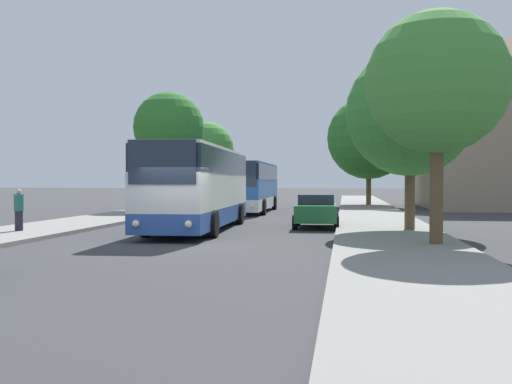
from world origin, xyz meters
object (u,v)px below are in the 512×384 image
object	(u,v)px
pedestrian_waiting_near	(19,210)
tree_right_mid	(437,83)
tree_left_far	(169,127)
tree_right_far	(369,138)
bus_front	(199,186)
tree_right_near	(410,113)
parked_car_right_near	(316,210)
tree_left_near	(206,149)
bus_middle	(250,186)

from	to	relation	value
pedestrian_waiting_near	tree_right_mid	xyz separation A→B (m)	(15.09, -2.58, 4.07)
tree_left_far	tree_right_far	bearing A→B (deg)	35.91
bus_front	tree_left_far	world-z (taller)	tree_left_far
tree_left_far	tree_right_near	xyz separation A→B (m)	(14.32, -14.92, -0.93)
tree_right_mid	tree_right_far	size ratio (longest dim) A/B	0.81
parked_car_right_near	tree_right_far	xyz separation A→B (m)	(3.15, 22.69, 4.76)
tree_left_near	tree_right_mid	world-z (taller)	tree_right_mid
tree_right_far	tree_right_near	bearing A→B (deg)	-88.56
pedestrian_waiting_near	tree_left_near	xyz separation A→B (m)	(0.92, 27.50, 3.76)
pedestrian_waiting_near	tree_right_near	xyz separation A→B (m)	(14.89, 2.94, 3.80)
tree_right_far	tree_left_far	bearing A→B (deg)	-144.09
bus_front	bus_middle	bearing A→B (deg)	88.45
bus_front	tree_right_near	xyz separation A→B (m)	(8.61, -0.25, 2.92)
tree_right_near	tree_right_mid	xyz separation A→B (m)	(0.20, -5.52, 0.27)
parked_car_right_near	tree_left_near	size ratio (longest dim) A/B	0.59
tree_left_far	tree_right_far	xyz separation A→B (m)	(13.69, 9.92, -0.15)
parked_car_right_near	bus_front	bearing A→B (deg)	20.17
pedestrian_waiting_near	tree_left_far	world-z (taller)	tree_left_far
tree_right_mid	tree_right_far	xyz separation A→B (m)	(-0.83, 30.36, 0.51)
tree_left_far	tree_right_near	world-z (taller)	tree_left_far
tree_left_near	tree_right_near	world-z (taller)	tree_right_near
parked_car_right_near	tree_right_mid	distance (m)	9.62
bus_middle	tree_right_mid	xyz separation A→B (m)	(8.92, -20.28, 3.29)
pedestrian_waiting_near	tree_left_far	bearing A→B (deg)	38.75
bus_front	bus_middle	size ratio (longest dim) A/B	0.99
tree_left_far	tree_right_far	size ratio (longest dim) A/B	0.91
bus_front	tree_right_near	distance (m)	9.09
tree_left_far	tree_right_far	world-z (taller)	tree_right_far
bus_front	tree_left_near	world-z (taller)	tree_left_near
tree_right_mid	pedestrian_waiting_near	bearing A→B (deg)	170.30
bus_middle	tree_left_far	bearing A→B (deg)	177.05
tree_right_mid	tree_right_near	bearing A→B (deg)	92.12
pedestrian_waiting_near	tree_right_far	xyz separation A→B (m)	(14.27, 27.78, 4.58)
tree_right_near	tree_right_mid	world-z (taller)	tree_right_near
bus_front	tree_left_far	distance (m)	16.21
bus_front	tree_right_far	distance (m)	26.12
bus_front	bus_middle	world-z (taller)	bus_front
bus_middle	parked_car_right_near	xyz separation A→B (m)	(4.94, -12.61, -0.95)
tree_right_mid	tree_left_near	bearing A→B (deg)	115.23
tree_left_near	tree_right_mid	distance (m)	33.25
bus_front	pedestrian_waiting_near	world-z (taller)	bus_front
tree_left_far	tree_right_mid	xyz separation A→B (m)	(14.52, -20.45, -0.66)
bus_front	tree_left_near	distance (m)	25.06
bus_front	tree_left_near	xyz separation A→B (m)	(-5.36, 24.31, 2.88)
bus_middle	pedestrian_waiting_near	xyz separation A→B (m)	(-6.17, -17.69, -0.77)
bus_middle	tree_right_mid	distance (m)	22.40
tree_left_far	tree_right_mid	world-z (taller)	tree_left_far
bus_middle	tree_right_far	xyz separation A→B (m)	(8.09, 10.09, 3.81)
tree_right_mid	parked_car_right_near	bearing A→B (deg)	117.43
parked_car_right_near	tree_right_far	distance (m)	23.40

